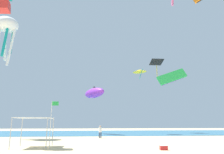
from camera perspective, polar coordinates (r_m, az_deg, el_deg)
The scene contains 11 objects.
ground at distance 15.72m, azimuth -2.92°, elevation -20.30°, with size 110.00×110.00×0.10m, color #D1BA8C.
ocean_strip at distance 42.51m, azimuth -4.37°, elevation -15.18°, with size 110.00×20.82×0.03m, color teal.
canopy_tent at distance 19.51m, azimuth -20.76°, elevation -10.92°, with size 2.90×2.61×2.50m.
person_leftmost at distance 28.66m, azimuth -3.30°, elevation -14.66°, with size 0.39×0.39×1.65m.
banner_flag at distance 18.58m, azimuth -16.42°, elevation -11.29°, with size 0.61×0.06×3.86m.
cooler_box at distance 17.24m, azimuth 14.15°, elevation -18.50°, with size 0.57×0.37×0.35m.
kite_octopus_white at distance 34.63m, azimuth -27.15°, elevation 12.20°, with size 4.40×4.40×7.38m.
kite_diamond_black at distance 45.22m, azimuth 12.26°, elevation 3.83°, with size 2.65×2.57×3.95m.
kite_inflatable_purple at distance 37.85m, azimuth -4.99°, elevation -4.41°, with size 4.95×6.45×2.46m.
kite_delta_yellow at distance 38.87m, azimuth 7.65°, elevation 1.70°, with size 2.62×2.59×2.13m.
kite_parafoil_green at distance 38.08m, azimuth 16.32°, elevation 0.02°, with size 5.78×1.70×3.51m.
Camera 1 is at (-0.63, -15.55, 2.12)m, focal length 32.92 mm.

